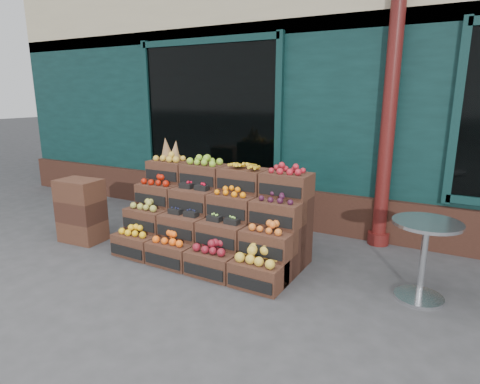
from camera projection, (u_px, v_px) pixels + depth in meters
The scene contains 6 objects.
ground at pixel (225, 285), 4.28m from camera, with size 60.00×60.00×0.00m, color #38383A.
shop_facade at pixel (355, 72), 8.05m from camera, with size 12.00×6.24×4.80m.
crate_display at pixel (214, 222), 4.97m from camera, with size 2.29×1.14×1.42m.
spare_crates at pixel (81, 211), 5.48m from camera, with size 0.60×0.44×0.86m.
bistro_table at pixel (424, 251), 3.88m from camera, with size 0.64×0.64×0.81m.
shopkeeper at pixel (236, 146), 7.00m from camera, with size 0.80×0.52×2.19m, color #19591E.
Camera 1 is at (2.04, -3.35, 2.00)m, focal length 30.00 mm.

